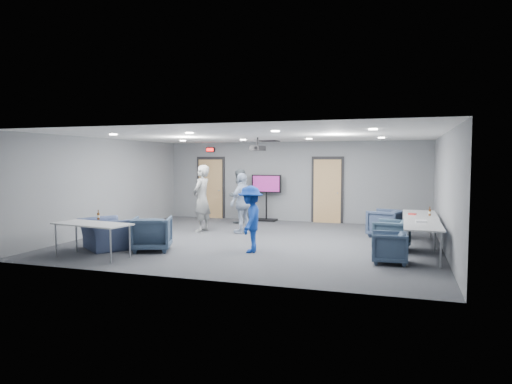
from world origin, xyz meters
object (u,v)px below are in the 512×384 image
(chair_right_a, at_px, (385,223))
(bottle_front, at_px, (98,216))
(table_right_b, at_px, (423,226))
(tv_stand, at_px, (266,195))
(person_c, at_px, (243,203))
(table_front_left, at_px, (92,225))
(projector, at_px, (258,148))
(person_d, at_px, (250,219))
(bottle_right, at_px, (430,212))
(person_b, at_px, (239,196))
(person_a, at_px, (202,198))
(chair_right_b, at_px, (391,235))
(chair_right_c, at_px, (389,248))
(chair_front_a, at_px, (152,234))
(chair_front_b, at_px, (104,234))
(table_right_a, at_px, (420,216))

(chair_right_a, relative_size, bottle_front, 3.65)
(table_right_b, xyz_separation_m, tv_stand, (-4.85, 4.71, 0.21))
(person_c, height_order, table_front_left, person_c)
(chair_right_a, bearing_deg, tv_stand, -99.92)
(projector, bearing_deg, table_front_left, -100.80)
(person_d, relative_size, projector, 3.50)
(table_front_left, xyz_separation_m, bottle_right, (6.95, 3.64, 0.13))
(person_b, xyz_separation_m, chair_right_a, (4.71, -1.41, -0.51))
(person_a, distance_m, chair_right_b, 5.50)
(chair_right_b, height_order, bottle_right, bottle_right)
(chair_right_c, xyz_separation_m, bottle_right, (0.87, 2.30, 0.49))
(person_c, distance_m, chair_front_a, 3.28)
(person_d, relative_size, bottle_right, 6.65)
(chair_front_b, bearing_deg, chair_right_b, -126.96)
(person_c, xyz_separation_m, table_right_b, (4.74, -2.00, -0.17))
(chair_front_b, height_order, bottle_right, bottle_right)
(chair_front_b, relative_size, bottle_right, 4.85)
(person_b, relative_size, chair_front_b, 1.62)
(chair_front_a, height_order, chair_front_b, chair_front_a)
(chair_right_b, bearing_deg, bottle_front, -60.48)
(person_b, bearing_deg, projector, 52.78)
(person_c, relative_size, person_d, 1.14)
(chair_right_c, distance_m, table_front_left, 6.24)
(person_a, relative_size, chair_right_b, 2.53)
(chair_right_b, xyz_separation_m, tv_stand, (-4.20, 3.97, 0.55))
(bottle_front, height_order, tv_stand, tv_stand)
(person_c, height_order, chair_right_b, person_c)
(person_d, xyz_separation_m, table_right_a, (3.67, 2.39, -0.06))
(person_d, xyz_separation_m, chair_right_b, (3.02, 1.24, -0.40))
(person_c, xyz_separation_m, table_front_left, (-1.99, -4.04, -0.18))
(tv_stand, bearing_deg, person_b, -132.97)
(person_b, xyz_separation_m, table_front_left, (-1.17, -5.98, -0.21))
(person_a, xyz_separation_m, projector, (1.82, -0.36, 1.44))
(chair_right_b, xyz_separation_m, chair_front_b, (-6.39, -1.95, 0.01))
(person_a, bearing_deg, chair_front_a, 6.36)
(chair_right_a, distance_m, chair_front_b, 7.23)
(bottle_front, bearing_deg, person_d, 17.15)
(table_right_b, xyz_separation_m, projector, (-4.16, 1.57, 1.72))
(person_a, height_order, person_c, person_a)
(person_a, distance_m, person_c, 1.25)
(table_right_a, height_order, tv_stand, tv_stand)
(chair_right_b, relative_size, bottle_right, 3.39)
(person_a, distance_m, projector, 2.35)
(person_d, bearing_deg, person_a, -146.19)
(chair_front_b, distance_m, table_right_a, 7.70)
(bottle_front, bearing_deg, chair_right_a, 33.52)
(person_a, height_order, table_front_left, person_a)
(chair_front_a, bearing_deg, chair_right_a, -166.25)
(chair_right_a, height_order, chair_right_b, chair_right_a)
(person_a, distance_m, chair_front_b, 3.36)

